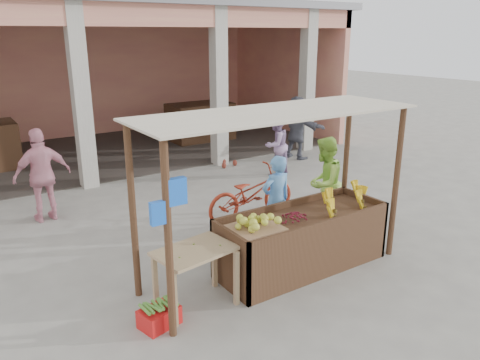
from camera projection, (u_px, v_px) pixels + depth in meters
ground at (275, 275)px, 6.80m from camera, size 60.00×60.00×0.00m
market_building at (83, 58)px, 13.10m from camera, size 14.40×6.40×4.20m
fruit_stall at (302, 242)px, 6.94m from camera, size 2.60×0.95×0.80m
stall_awning at (275, 142)px, 6.24m from camera, size 4.09×1.35×2.39m
banana_heap at (345, 200)px, 7.21m from camera, size 1.12×0.61×0.20m
melon_tray at (255, 225)px, 6.31m from camera, size 0.70×0.61×0.19m
berry_heap at (295, 215)px, 6.69m from camera, size 0.48×0.40×0.15m
side_table at (195, 259)px, 5.87m from camera, size 1.06×0.79×0.79m
papaya_pile at (195, 242)px, 5.80m from camera, size 0.74×0.42×0.21m
red_crate at (159, 317)px, 5.60m from camera, size 0.52×0.42×0.23m
plantain_bundle at (159, 306)px, 5.56m from camera, size 0.34×0.24×0.07m
produce_sacks at (227, 155)px, 12.25m from camera, size 0.84×0.79×0.64m
vendor_blue at (276, 197)px, 7.62m from camera, size 0.61×0.46×1.61m
vendor_green at (324, 181)px, 8.25m from camera, size 0.97×0.78×1.75m
motorcycle at (251, 193)px, 8.74m from camera, size 0.69×1.97×1.03m
shopper_b at (42, 172)px, 8.55m from camera, size 1.15×0.68×1.87m
shopper_d at (297, 126)px, 12.91m from camera, size 1.05×1.80×1.83m
shopper_f at (276, 142)px, 11.38m from camera, size 0.89×0.64×1.65m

